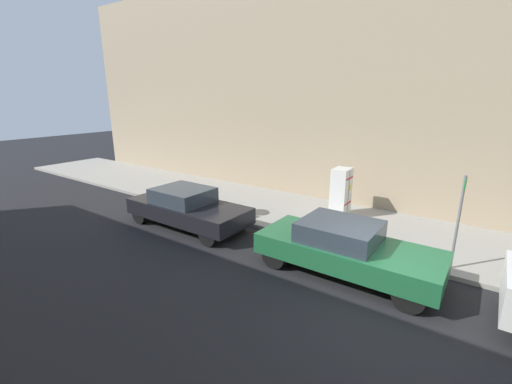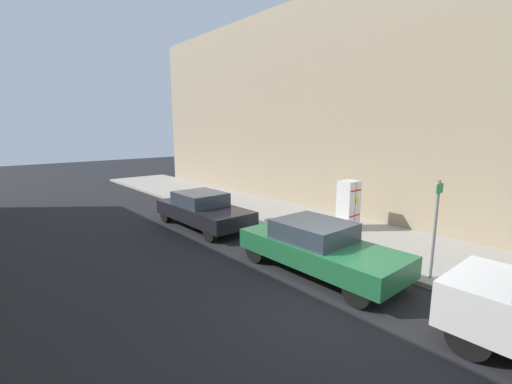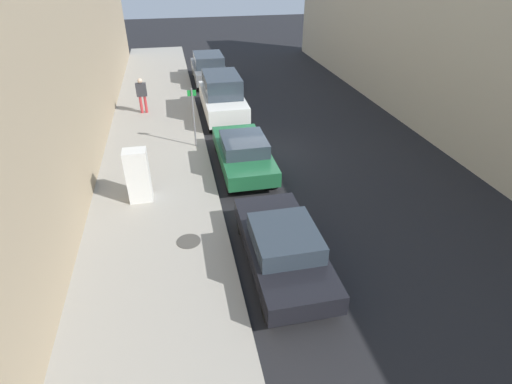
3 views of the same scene
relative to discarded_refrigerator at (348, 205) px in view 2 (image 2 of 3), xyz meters
The scene contains 8 objects.
ground_plane 5.67m from the discarded_refrigerator, 29.86° to the left, with size 80.00×80.00×0.00m, color black.
sidewalk_slab 2.98m from the discarded_refrigerator, 80.70° to the left, with size 4.28×44.00×0.13m, color #9E998E.
building_facade_near 5.50m from the discarded_refrigerator, 135.03° to the left, with size 2.19×39.60×9.78m, color tan.
discarded_refrigerator is the anchor object (origin of this frame).
manhole_cover 3.15m from the discarded_refrigerator, 62.15° to the right, with size 0.70×0.70×0.02m, color #47443F.
street_sign_post 4.55m from the discarded_refrigerator, 61.44° to the left, with size 0.36×0.07×2.52m.
parked_sedan_dark 5.66m from the discarded_refrigerator, 47.20° to the right, with size 1.85×4.53×1.38m.
parked_sedan_green 4.20m from the discarded_refrigerator, 23.62° to the left, with size 1.86×4.62×1.40m.
Camera 2 is at (6.05, 4.48, 3.87)m, focal length 24.00 mm.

